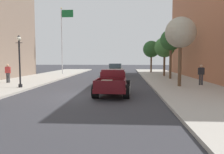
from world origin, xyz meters
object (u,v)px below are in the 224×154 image
Objects in this scene: hotrod_truck_maroon at (113,82)px; car_background_tan at (116,70)px; street_lamp_near at (19,57)px; street_tree_second at (171,40)px; street_tree_third at (165,47)px; street_tree_nearest at (181,33)px; flagpole at (63,34)px; pedestrian_sidewalk_right at (201,73)px; street_tree_farthest at (151,49)px; pedestrian_sidewalk_left at (8,72)px.

hotrod_truck_maroon is 15.24m from car_background_tan.
street_tree_second is at bearing 33.11° from street_lamp_near.
street_tree_third is (12.61, 12.12, 1.28)m from street_lamp_near.
street_tree_nearest is at bearing -65.17° from car_background_tan.
flagpole is 1.75× the size of street_tree_second.
flagpole reaches higher than pedestrian_sidewalk_right.
street_tree_farthest is at bearing 19.44° from flagpole.
street_tree_nearest is (14.62, -1.63, 3.15)m from pedestrian_sidewalk_left.
pedestrian_sidewalk_left is at bearing 152.91° from hotrod_truck_maroon.
street_lamp_near is 0.73× the size of street_tree_second.
hotrod_truck_maroon is 8.03m from pedestrian_sidewalk_right.
flagpole is (1.73, 11.88, 4.68)m from pedestrian_sidewalk_left.
pedestrian_sidewalk_right is 6.81m from street_tree_second.
street_tree_farthest is (-2.11, 17.15, 2.67)m from pedestrian_sidewalk_right.
pedestrian_sidewalk_right is at bearing 30.99° from hotrod_truck_maroon.
street_tree_nearest reaches higher than pedestrian_sidewalk_right.
hotrod_truck_maroon is 7.44m from street_lamp_near.
street_tree_nearest is (5.52, -11.92, 3.47)m from car_background_tan.
street_tree_farthest is at bearing 94.06° from street_tree_second.
street_tree_farthest is (12.68, 4.48, -2.02)m from flagpole.
street_lamp_near is 15.15m from street_tree_second.
flagpole is at bearing 81.71° from pedestrian_sidewalk_left.
car_background_tan is 13.74m from pedestrian_sidewalk_left.
street_tree_second is at bearing -40.33° from car_background_tan.
car_background_tan is 1.13× the size of street_lamp_near.
hotrod_truck_maroon is 3.02× the size of pedestrian_sidewalk_right.
street_tree_nearest reaches higher than hotrod_truck_maroon.
street_tree_second is (12.60, 8.22, 1.83)m from street_lamp_near.
street_tree_third is (5.58, 13.95, 2.91)m from hotrod_truck_maroon.
street_lamp_near is at bearing 165.44° from hotrod_truck_maroon.
car_background_tan is 2.64× the size of pedestrian_sidewalk_right.
pedestrian_sidewalk_left is 17.88m from street_tree_third.
pedestrian_sidewalk_right is at bearing -56.20° from car_background_tan.
street_lamp_near is at bearing -172.97° from street_tree_nearest.
pedestrian_sidewalk_right is at bearing -82.98° from street_tree_farthest.
street_tree_farthest reaches higher than pedestrian_sidewalk_left.
pedestrian_sidewalk_left is 0.43× the size of street_lamp_near.
street_tree_third is (15.22, 9.01, 2.58)m from pedestrian_sidewalk_left.
hotrod_truck_maroon is 1.01× the size of street_tree_farthest.
car_background_tan is at bearing 48.53° from pedestrian_sidewalk_left.
street_tree_farthest reaches higher than street_lamp_near.
street_tree_farthest reaches higher than hotrod_truck_maroon.
pedestrian_sidewalk_right is 10.23m from street_tree_third.
street_tree_third reaches higher than pedestrian_sidewalk_left.
pedestrian_sidewalk_right is 20.04m from flagpole.
hotrod_truck_maroon is 0.54× the size of flagpole.
flagpole is at bearing 167.89° from car_background_tan.
street_lamp_near is at bearing -121.23° from street_tree_farthest.
car_background_tan is 0.82× the size of street_tree_nearest.
hotrod_truck_maroon is 1.04× the size of street_tree_third.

